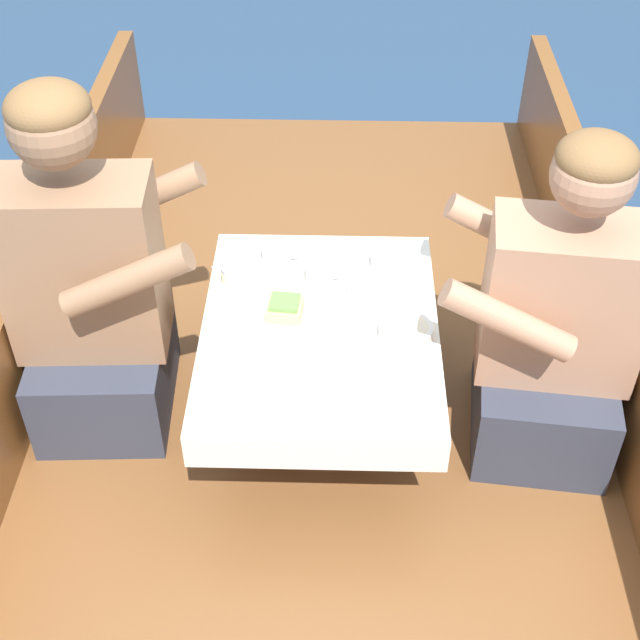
{
  "coord_description": "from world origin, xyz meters",
  "views": [
    {
      "loc": [
        0.05,
        -1.77,
        2.26
      ],
      "look_at": [
        0.0,
        -0.0,
        0.71
      ],
      "focal_mm": 50.0,
      "sensor_mm": 36.0,
      "label": 1
    }
  ],
  "objects_px": {
    "sandwich": "(285,308)",
    "person_port": "(91,294)",
    "coffee_cup_starboard": "(320,273)",
    "coffee_cup_port": "(276,253)",
    "tin_can": "(233,275)",
    "person_starboard": "(554,331)"
  },
  "relations": [
    {
      "from": "person_port",
      "to": "coffee_cup_port",
      "type": "height_order",
      "value": "person_port"
    },
    {
      "from": "person_port",
      "to": "coffee_cup_port",
      "type": "bearing_deg",
      "value": 21.96
    },
    {
      "from": "person_port",
      "to": "coffee_cup_starboard",
      "type": "relative_size",
      "value": 10.06
    },
    {
      "from": "person_port",
      "to": "tin_can",
      "type": "distance_m",
      "value": 0.39
    },
    {
      "from": "person_port",
      "to": "tin_can",
      "type": "height_order",
      "value": "person_port"
    },
    {
      "from": "person_port",
      "to": "person_starboard",
      "type": "xyz_separation_m",
      "value": [
        1.23,
        -0.07,
        -0.04
      ]
    },
    {
      "from": "person_port",
      "to": "coffee_cup_port",
      "type": "distance_m",
      "value": 0.53
    },
    {
      "from": "person_starboard",
      "to": "tin_can",
      "type": "height_order",
      "value": "person_starboard"
    },
    {
      "from": "coffee_cup_starboard",
      "to": "coffee_cup_port",
      "type": "bearing_deg",
      "value": 145.81
    },
    {
      "from": "person_port",
      "to": "person_starboard",
      "type": "relative_size",
      "value": 1.07
    },
    {
      "from": "person_port",
      "to": "coffee_cup_port",
      "type": "relative_size",
      "value": 9.64
    },
    {
      "from": "person_port",
      "to": "coffee_cup_starboard",
      "type": "bearing_deg",
      "value": 9.8
    },
    {
      "from": "sandwich",
      "to": "coffee_cup_port",
      "type": "relative_size",
      "value": 0.95
    },
    {
      "from": "person_port",
      "to": "sandwich",
      "type": "height_order",
      "value": "person_port"
    },
    {
      "from": "sandwich",
      "to": "person_port",
      "type": "bearing_deg",
      "value": 178.03
    },
    {
      "from": "person_starboard",
      "to": "coffee_cup_starboard",
      "type": "bearing_deg",
      "value": -12.03
    },
    {
      "from": "tin_can",
      "to": "coffee_cup_starboard",
      "type": "bearing_deg",
      "value": 2.44
    },
    {
      "from": "tin_can",
      "to": "coffee_cup_port",
      "type": "bearing_deg",
      "value": 39.9
    },
    {
      "from": "sandwich",
      "to": "tin_can",
      "type": "relative_size",
      "value": 1.52
    },
    {
      "from": "person_starboard",
      "to": "coffee_cup_starboard",
      "type": "distance_m",
      "value": 0.65
    },
    {
      "from": "coffee_cup_port",
      "to": "tin_can",
      "type": "height_order",
      "value": "coffee_cup_port"
    },
    {
      "from": "sandwich",
      "to": "coffee_cup_starboard",
      "type": "relative_size",
      "value": 1.0
    }
  ]
}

